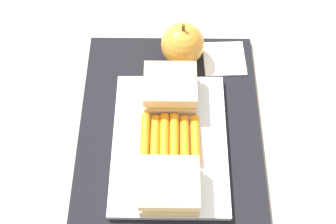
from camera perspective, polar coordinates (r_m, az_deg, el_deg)
The scene contains 8 objects.
ground_plane at distance 0.64m, azimuth -0.01°, elevation -2.84°, with size 2.40×2.40×0.00m, color #B7AD99.
lunchbag_mat at distance 0.63m, azimuth -0.01°, elevation -2.64°, with size 0.36×0.28×0.01m, color black.
food_tray at distance 0.61m, azimuth -0.04°, elevation -4.27°, with size 0.23×0.17×0.01m, color white.
sandwich_half_left at distance 0.55m, azimuth -0.12°, elevation -10.35°, with size 0.07×0.08×0.04m.
sandwich_half_right at distance 0.62m, azimuth 0.04°, elevation 3.34°, with size 0.07×0.08×0.04m.
carrot_sticks_bundle at distance 0.60m, azimuth -0.04°, elevation -3.70°, with size 0.08×0.09×0.02m.
apple at distance 0.67m, azimuth 1.79°, elevation 9.47°, with size 0.07×0.07×0.08m.
paper_napkin at distance 0.70m, azimuth 7.66°, elevation 7.44°, with size 0.07×0.07×0.00m, color white.
Camera 1 is at (-0.28, -0.00, 0.57)m, focal length 43.41 mm.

